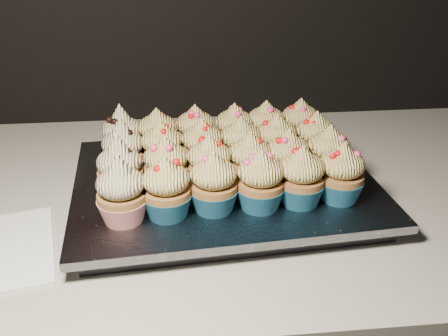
% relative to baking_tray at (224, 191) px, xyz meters
% --- Properties ---
extents(worktop, '(2.44, 0.64, 0.04)m').
position_rel_baking_tray_xyz_m(worktop, '(0.18, 0.04, -0.03)').
color(worktop, beige).
rests_on(worktop, cabinet).
extents(baking_tray, '(0.42, 0.34, 0.02)m').
position_rel_baking_tray_xyz_m(baking_tray, '(0.00, 0.00, 0.00)').
color(baking_tray, black).
rests_on(baking_tray, worktop).
extents(foil_lining, '(0.46, 0.37, 0.01)m').
position_rel_baking_tray_xyz_m(foil_lining, '(0.00, 0.00, 0.02)').
color(foil_lining, silver).
rests_on(foil_lining, baking_tray).
extents(cupcake_0, '(0.06, 0.06, 0.10)m').
position_rel_baking_tray_xyz_m(cupcake_0, '(-0.14, -0.10, 0.06)').
color(cupcake_0, red).
rests_on(cupcake_0, foil_lining).
extents(cupcake_1, '(0.06, 0.06, 0.08)m').
position_rel_baking_tray_xyz_m(cupcake_1, '(-0.08, -0.10, 0.06)').
color(cupcake_1, '#1A5B7E').
rests_on(cupcake_1, foil_lining).
extents(cupcake_2, '(0.06, 0.06, 0.08)m').
position_rel_baking_tray_xyz_m(cupcake_2, '(-0.02, -0.09, 0.06)').
color(cupcake_2, '#1A5B7E').
rests_on(cupcake_2, foil_lining).
extents(cupcake_3, '(0.06, 0.06, 0.08)m').
position_rel_baking_tray_xyz_m(cupcake_3, '(0.04, -0.09, 0.06)').
color(cupcake_3, '#1A5B7E').
rests_on(cupcake_3, foil_lining).
extents(cupcake_4, '(0.06, 0.06, 0.08)m').
position_rel_baking_tray_xyz_m(cupcake_4, '(0.09, -0.08, 0.06)').
color(cupcake_4, '#1A5B7E').
rests_on(cupcake_4, foil_lining).
extents(cupcake_5, '(0.06, 0.06, 0.08)m').
position_rel_baking_tray_xyz_m(cupcake_5, '(0.15, -0.08, 0.06)').
color(cupcake_5, '#1A5B7E').
rests_on(cupcake_5, foil_lining).
extents(cupcake_6, '(0.06, 0.06, 0.10)m').
position_rel_baking_tray_xyz_m(cupcake_6, '(-0.14, -0.04, 0.06)').
color(cupcake_6, red).
rests_on(cupcake_6, foil_lining).
extents(cupcake_7, '(0.06, 0.06, 0.08)m').
position_rel_baking_tray_xyz_m(cupcake_7, '(-0.08, -0.03, 0.06)').
color(cupcake_7, '#1A5B7E').
rests_on(cupcake_7, foil_lining).
extents(cupcake_8, '(0.06, 0.06, 0.08)m').
position_rel_baking_tray_xyz_m(cupcake_8, '(-0.02, -0.03, 0.06)').
color(cupcake_8, '#1A5B7E').
rests_on(cupcake_8, foil_lining).
extents(cupcake_9, '(0.06, 0.06, 0.08)m').
position_rel_baking_tray_xyz_m(cupcake_9, '(0.03, -0.03, 0.06)').
color(cupcake_9, '#1A5B7E').
rests_on(cupcake_9, foil_lining).
extents(cupcake_10, '(0.06, 0.06, 0.08)m').
position_rel_baking_tray_xyz_m(cupcake_10, '(0.09, -0.02, 0.06)').
color(cupcake_10, '#1A5B7E').
rests_on(cupcake_10, foil_lining).
extents(cupcake_11, '(0.06, 0.06, 0.08)m').
position_rel_baking_tray_xyz_m(cupcake_11, '(0.15, -0.02, 0.06)').
color(cupcake_11, '#1A5B7E').
rests_on(cupcake_11, foil_lining).
extents(cupcake_12, '(0.06, 0.06, 0.10)m').
position_rel_baking_tray_xyz_m(cupcake_12, '(-0.15, 0.02, 0.06)').
color(cupcake_12, red).
rests_on(cupcake_12, foil_lining).
extents(cupcake_13, '(0.06, 0.06, 0.08)m').
position_rel_baking_tray_xyz_m(cupcake_13, '(-0.09, 0.02, 0.06)').
color(cupcake_13, '#1A5B7E').
rests_on(cupcake_13, foil_lining).
extents(cupcake_14, '(0.06, 0.06, 0.08)m').
position_rel_baking_tray_xyz_m(cupcake_14, '(-0.03, 0.03, 0.06)').
color(cupcake_14, '#1A5B7E').
rests_on(cupcake_14, foil_lining).
extents(cupcake_15, '(0.06, 0.06, 0.08)m').
position_rel_baking_tray_xyz_m(cupcake_15, '(0.03, 0.03, 0.06)').
color(cupcake_15, '#1A5B7E').
rests_on(cupcake_15, foil_lining).
extents(cupcake_16, '(0.06, 0.06, 0.08)m').
position_rel_baking_tray_xyz_m(cupcake_16, '(0.08, 0.04, 0.06)').
color(cupcake_16, '#1A5B7E').
rests_on(cupcake_16, foil_lining).
extents(cupcake_17, '(0.06, 0.06, 0.08)m').
position_rel_baking_tray_xyz_m(cupcake_17, '(0.15, 0.04, 0.06)').
color(cupcake_17, '#1A5B7E').
rests_on(cupcake_17, foil_lining).
extents(cupcake_18, '(0.06, 0.06, 0.10)m').
position_rel_baking_tray_xyz_m(cupcake_18, '(-0.15, 0.07, 0.06)').
color(cupcake_18, red).
rests_on(cupcake_18, foil_lining).
extents(cupcake_19, '(0.06, 0.06, 0.08)m').
position_rel_baking_tray_xyz_m(cupcake_19, '(-0.10, 0.08, 0.06)').
color(cupcake_19, '#1A5B7E').
rests_on(cupcake_19, foil_lining).
extents(cupcake_20, '(0.06, 0.06, 0.08)m').
position_rel_baking_tray_xyz_m(cupcake_20, '(-0.04, 0.09, 0.06)').
color(cupcake_20, '#1A5B7E').
rests_on(cupcake_20, foil_lining).
extents(cupcake_21, '(0.06, 0.06, 0.08)m').
position_rel_baking_tray_xyz_m(cupcake_21, '(0.03, 0.09, 0.06)').
color(cupcake_21, '#1A5B7E').
rests_on(cupcake_21, foil_lining).
extents(cupcake_22, '(0.06, 0.06, 0.08)m').
position_rel_baking_tray_xyz_m(cupcake_22, '(0.08, 0.10, 0.06)').
color(cupcake_22, '#1A5B7E').
rests_on(cupcake_22, foil_lining).
extents(cupcake_23, '(0.06, 0.06, 0.08)m').
position_rel_baking_tray_xyz_m(cupcake_23, '(0.14, 0.10, 0.06)').
color(cupcake_23, '#1A5B7E').
rests_on(cupcake_23, foil_lining).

